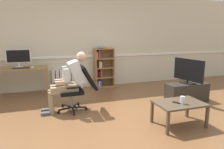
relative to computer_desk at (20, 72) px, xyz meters
name	(u,v)px	position (x,y,z in m)	size (l,w,h in m)	color
ground_plane	(119,120)	(1.85, -2.15, -0.65)	(18.00, 18.00, 0.00)	brown
back_wall	(88,42)	(1.85, 0.50, 0.70)	(12.00, 0.13, 2.70)	beige
computer_desk	(20,72)	(0.00, 0.00, 0.00)	(1.34, 0.59, 0.76)	olive
imac_monitor	(18,57)	(-0.02, 0.08, 0.37)	(0.58, 0.14, 0.45)	silver
keyboard	(21,68)	(0.03, -0.14, 0.12)	(0.38, 0.12, 0.02)	black
computer_mouse	(32,67)	(0.30, -0.12, 0.13)	(0.06, 0.10, 0.03)	white
bookshelf	(103,68)	(2.23, 0.29, -0.07)	(0.58, 0.29, 1.21)	olive
radiator	(67,79)	(1.20, 0.39, -0.35)	(0.86, 0.08, 0.59)	white
office_chair	(79,86)	(1.25, -1.38, -0.13)	(0.85, 0.61, 0.95)	black
person_seated	(69,80)	(1.05, -1.38, 0.01)	(0.96, 0.40, 1.23)	#937F60
tv_stand	(187,92)	(3.76, -1.65, -0.43)	(1.00, 0.39, 0.44)	#2D2823
tv_screen	(188,71)	(3.76, -1.65, 0.10)	(0.26, 0.81, 0.58)	black
coffee_table	(179,105)	(2.78, -2.69, -0.28)	(0.83, 0.57, 0.42)	#4C3D2D
drinking_glass	(182,100)	(2.78, -2.76, -0.16)	(0.08, 0.08, 0.13)	silver
spare_remote	(177,103)	(2.72, -2.71, -0.22)	(0.04, 0.15, 0.02)	black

